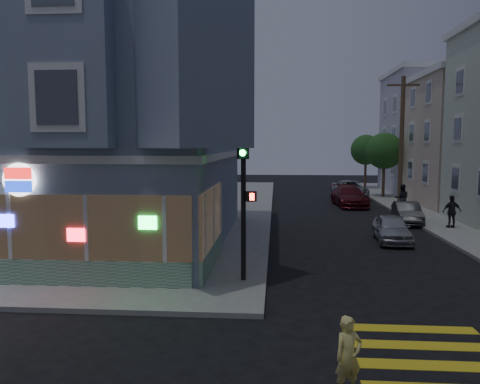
# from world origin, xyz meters

# --- Properties ---
(ground) EXTENTS (120.00, 120.00, 0.00)m
(ground) POSITION_xyz_m (0.00, 0.00, 0.00)
(ground) COLOR black
(ground) RESTS_ON ground
(sidewalk_nw) EXTENTS (33.00, 42.00, 0.15)m
(sidewalk_nw) POSITION_xyz_m (-13.50, 23.00, 0.07)
(sidewalk_nw) COLOR gray
(sidewalk_nw) RESTS_ON ground
(corner_building) EXTENTS (14.60, 14.60, 11.40)m
(corner_building) POSITION_xyz_m (-6.00, 10.98, 5.82)
(corner_building) COLOR gray
(corner_building) RESTS_ON sidewalk_nw
(row_house_d) EXTENTS (12.00, 8.60, 10.50)m
(row_house_d) POSITION_xyz_m (19.50, 34.00, 5.40)
(row_house_d) COLOR #ADAABB
(row_house_d) RESTS_ON sidewalk_ne
(utility_pole) EXTENTS (2.20, 0.30, 9.00)m
(utility_pole) POSITION_xyz_m (12.00, 24.00, 4.80)
(utility_pole) COLOR #4C3826
(utility_pole) RESTS_ON sidewalk_ne
(street_tree_near) EXTENTS (3.00, 3.00, 5.30)m
(street_tree_near) POSITION_xyz_m (12.20, 30.00, 3.94)
(street_tree_near) COLOR #4C3826
(street_tree_near) RESTS_ON sidewalk_ne
(street_tree_far) EXTENTS (3.00, 3.00, 5.30)m
(street_tree_far) POSITION_xyz_m (12.20, 38.00, 3.94)
(street_tree_far) COLOR #4C3826
(street_tree_far) RESTS_ON sidewalk_ne
(running_child) EXTENTS (0.62, 0.53, 1.45)m
(running_child) POSITION_xyz_m (4.58, -1.53, 0.72)
(running_child) COLOR #EBE078
(running_child) RESTS_ON ground
(pedestrian_a) EXTENTS (0.98, 0.82, 1.80)m
(pedestrian_a) POSITION_xyz_m (11.30, 20.74, 1.05)
(pedestrian_a) COLOR black
(pedestrian_a) RESTS_ON sidewalk_ne
(pedestrian_b) EXTENTS (1.05, 0.58, 1.69)m
(pedestrian_b) POSITION_xyz_m (12.41, 15.23, 1.00)
(pedestrian_b) COLOR black
(pedestrian_b) RESTS_ON sidewalk_ne
(parked_car_a) EXTENTS (1.71, 3.72, 1.24)m
(parked_car_a) POSITION_xyz_m (8.60, 12.06, 0.62)
(parked_car_a) COLOR #B0B3B8
(parked_car_a) RESTS_ON ground
(parked_car_b) EXTENTS (1.66, 3.80, 1.22)m
(parked_car_b) POSITION_xyz_m (10.70, 17.26, 0.61)
(parked_car_b) COLOR #333538
(parked_car_b) RESTS_ON ground
(parked_car_c) EXTENTS (2.37, 5.14, 1.45)m
(parked_car_c) POSITION_xyz_m (8.60, 24.62, 0.73)
(parked_car_c) COLOR #59141D
(parked_car_c) RESTS_ON ground
(parked_car_d) EXTENTS (2.70, 5.42, 1.48)m
(parked_car_d) POSITION_xyz_m (9.39, 29.82, 0.74)
(parked_car_d) COLOR #A3AAAE
(parked_car_d) RESTS_ON ground
(traffic_signal) EXTENTS (0.62, 0.55, 4.92)m
(traffic_signal) POSITION_xyz_m (2.29, 4.88, 3.48)
(traffic_signal) COLOR black
(traffic_signal) RESTS_ON sidewalk_nw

